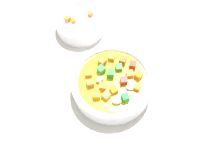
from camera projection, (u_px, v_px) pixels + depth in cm
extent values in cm
cube|color=#BAB2A0|center=(112.00, 90.00, 62.88)|extent=(140.00, 140.00, 2.00)
cylinder|color=white|center=(112.00, 85.00, 60.20)|extent=(19.72, 19.72, 4.03)
torus|color=white|center=(112.00, 80.00, 58.04)|extent=(19.90, 19.90, 1.37)
cylinder|color=gold|center=(112.00, 81.00, 58.23)|extent=(16.22, 16.22, 0.40)
cube|color=orange|center=(90.00, 83.00, 56.85)|extent=(2.25, 2.25, 1.47)
cube|color=#DF5B23|center=(122.00, 60.00, 59.70)|extent=(1.86, 1.86, 1.58)
cube|color=orange|center=(102.00, 62.00, 59.50)|extent=(1.87, 1.87, 1.58)
ellipsoid|color=beige|center=(129.00, 89.00, 56.44)|extent=(1.90, 2.50, 0.90)
cube|color=orange|center=(103.00, 86.00, 56.49)|extent=(2.05, 2.05, 1.42)
cube|color=green|center=(118.00, 67.00, 59.01)|extent=(2.20, 2.20, 1.21)
cube|color=orange|center=(130.00, 74.00, 58.18)|extent=(2.22, 2.22, 1.15)
cube|color=orange|center=(96.00, 95.00, 55.44)|extent=(2.20, 2.20, 1.50)
cube|color=red|center=(133.00, 65.00, 59.08)|extent=(1.98, 1.98, 1.56)
cube|color=orange|center=(88.00, 74.00, 58.24)|extent=(2.20, 2.20, 1.12)
cube|color=orange|center=(139.00, 75.00, 57.77)|extent=(1.84, 1.84, 1.52)
cube|color=red|center=(124.00, 81.00, 57.06)|extent=(2.22, 2.22, 1.63)
cube|color=orange|center=(114.00, 90.00, 56.22)|extent=(2.23, 2.23, 1.12)
cube|color=green|center=(125.00, 97.00, 54.99)|extent=(2.25, 2.25, 1.82)
cube|color=orange|center=(106.00, 96.00, 55.49)|extent=(1.92, 1.92, 1.26)
cube|color=green|center=(111.00, 74.00, 57.80)|extent=(2.08, 2.08, 1.84)
cube|color=green|center=(101.00, 70.00, 58.40)|extent=(2.04, 2.04, 1.69)
ellipsoid|color=beige|center=(117.00, 101.00, 54.86)|extent=(2.32, 2.64, 1.29)
ellipsoid|color=beige|center=(100.00, 79.00, 57.51)|extent=(2.62, 2.22, 1.13)
cube|color=orange|center=(137.00, 87.00, 56.56)|extent=(1.61, 1.61, 1.14)
cube|color=orange|center=(112.00, 57.00, 60.31)|extent=(1.96, 1.96, 1.21)
cylinder|color=silver|center=(119.00, 136.00, 56.03)|extent=(7.06, 9.95, 0.74)
ellipsoid|color=silver|center=(169.00, 130.00, 56.61)|extent=(3.94, 4.46, 0.83)
cylinder|color=white|center=(81.00, 24.00, 69.51)|extent=(13.87, 13.87, 3.27)
torus|color=white|center=(80.00, 20.00, 67.81)|extent=(14.01, 14.01, 1.11)
cube|color=orange|center=(68.00, 19.00, 67.46)|extent=(1.60, 1.60, 1.33)
cube|color=orange|center=(90.00, 14.00, 68.33)|extent=(1.20, 1.20, 1.16)
cube|color=orange|center=(73.00, 20.00, 67.33)|extent=(1.53, 1.53, 1.08)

